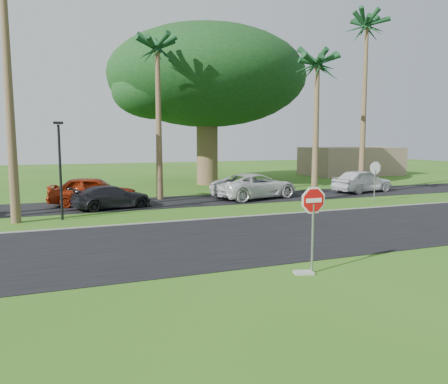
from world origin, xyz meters
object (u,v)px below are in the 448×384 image
stop_sign_near (313,212)px  car_red (93,191)px  stop_sign_far (375,173)px  car_pickup (362,181)px  car_dark (112,197)px  car_minivan (255,186)px

stop_sign_near → car_red: bearing=106.8°
stop_sign_far → car_pickup: 5.17m
car_red → car_dark: 1.74m
stop_sign_near → car_pickup: 20.87m
car_red → car_pickup: (18.80, -0.27, -0.02)m
car_dark → car_red: bearing=17.3°
car_minivan → car_pickup: car_pickup is taller
car_red → car_minivan: car_red is taller
stop_sign_near → car_red: 16.38m
stop_sign_far → car_red: stop_sign_far is taller
car_dark → car_pickup: bearing=-98.8°
stop_sign_near → car_minivan: stop_sign_near is taller
car_pickup → car_minivan: bearing=81.3°
stop_sign_far → car_dark: size_ratio=0.60×
car_minivan → car_red: bearing=71.9°
stop_sign_far → car_dark: (-15.36, 3.15, -1.14)m
car_red → stop_sign_near: bearing=-149.9°
stop_sign_near → car_red: stop_sign_near is taller
stop_sign_near → car_dark: size_ratio=0.60×
car_dark → car_minivan: 9.25m
stop_sign_near → car_minivan: 16.04m
car_pickup → car_dark: bearing=83.3°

